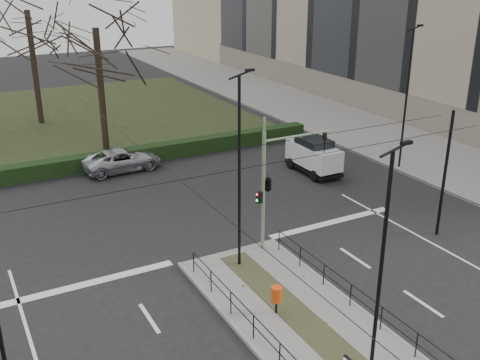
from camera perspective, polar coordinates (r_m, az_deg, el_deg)
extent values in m
plane|color=black|center=(21.30, 5.00, -13.09)|extent=(140.00, 140.00, 0.00)
cube|color=slate|center=(19.62, 9.15, -16.42)|extent=(4.40, 15.00, 0.14)
cube|color=slate|center=(47.53, 8.81, 6.35)|extent=(8.00, 90.00, 0.14)
cube|color=black|center=(48.25, -22.82, 5.13)|extent=(38.00, 26.00, 0.10)
cube|color=black|center=(35.33, -20.36, 0.81)|extent=(38.00, 1.00, 1.00)
cube|color=tan|center=(54.18, 16.94, 17.09)|extent=(12.00, 52.00, 18.00)
cylinder|color=black|center=(23.16, -4.74, -8.34)|extent=(0.04, 0.04, 0.90)
cylinder|color=black|center=(24.85, 3.99, -6.15)|extent=(0.04, 0.04, 0.90)
cylinder|color=black|center=(18.00, 4.09, -16.20)|extent=(0.04, 13.20, 0.04)
cylinder|color=black|center=(20.14, 14.26, -12.41)|extent=(0.04, 13.20, 0.04)
cylinder|color=black|center=(27.13, 20.08, 0.51)|extent=(0.14, 0.14, 6.00)
cylinder|color=black|center=(19.57, 3.91, 1.83)|extent=(20.00, 0.02, 0.02)
cylinder|color=black|center=(21.20, 1.04, 3.40)|extent=(20.00, 0.02, 0.02)
cylinder|color=black|center=(15.61, -1.20, -4.05)|extent=(0.02, 34.00, 0.02)
cylinder|color=black|center=(19.56, 17.37, 0.25)|extent=(0.02, 34.00, 0.02)
cylinder|color=gray|center=(24.04, 2.38, -1.23)|extent=(0.16, 0.16, 5.36)
cylinder|color=gray|center=(24.13, 5.84, 4.48)|extent=(3.30, 0.10, 0.10)
imported|color=black|center=(25.08, 8.55, 3.76)|extent=(0.22, 0.23, 0.93)
imported|color=black|center=(24.00, 2.86, -0.22)|extent=(1.25, 2.04, 0.82)
cube|color=black|center=(24.03, 1.99, -1.76)|extent=(0.23, 0.16, 0.52)
sphere|color=#FF0C0C|center=(23.92, 1.78, -1.47)|extent=(0.11, 0.11, 0.11)
sphere|color=#0CE533|center=(24.03, 1.77, -2.08)|extent=(0.11, 0.11, 0.11)
cylinder|color=black|center=(20.78, 3.69, -12.69)|extent=(0.08, 0.08, 0.51)
cylinder|color=#D1400C|center=(20.50, 3.73, -11.49)|extent=(0.41, 0.41, 0.57)
cylinder|color=black|center=(16.00, 14.02, -9.88)|extent=(0.11, 0.11, 7.46)
cube|color=black|center=(14.73, 16.55, 3.65)|extent=(0.33, 0.13, 0.09)
cylinder|color=black|center=(22.17, -0.07, 0.44)|extent=(0.12, 0.12, 7.96)
cube|color=black|center=(21.29, 1.00, 11.11)|extent=(0.35, 0.14, 0.10)
cylinder|color=black|center=(35.32, 16.51, 7.75)|extent=(0.13, 0.13, 8.36)
cube|color=black|center=(34.98, 17.84, 14.72)|extent=(0.37, 0.15, 0.10)
imported|color=#9EA0A5|center=(35.35, -11.88, 2.01)|extent=(4.94, 2.48, 1.34)
cube|color=silver|center=(34.35, 7.49, 2.55)|extent=(1.65, 3.86, 1.25)
cube|color=black|center=(34.12, 7.55, 3.74)|extent=(1.51, 2.13, 0.58)
cube|color=black|center=(34.62, 7.43, 1.24)|extent=(1.68, 3.94, 0.18)
cylinder|color=black|center=(34.11, 9.76, 0.86)|extent=(0.23, 0.66, 0.66)
cylinder|color=black|center=(33.20, 7.53, 0.41)|extent=(0.23, 0.66, 0.66)
cylinder|color=black|center=(36.03, 7.33, 2.09)|extent=(0.23, 0.66, 0.66)
cylinder|color=black|center=(35.17, 5.16, 1.70)|extent=(0.23, 0.66, 0.66)
cylinder|color=black|center=(47.02, -20.15, 10.62)|extent=(0.44, 0.44, 8.67)
cylinder|color=black|center=(38.75, -13.93, 8.83)|extent=(0.44, 0.44, 8.07)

